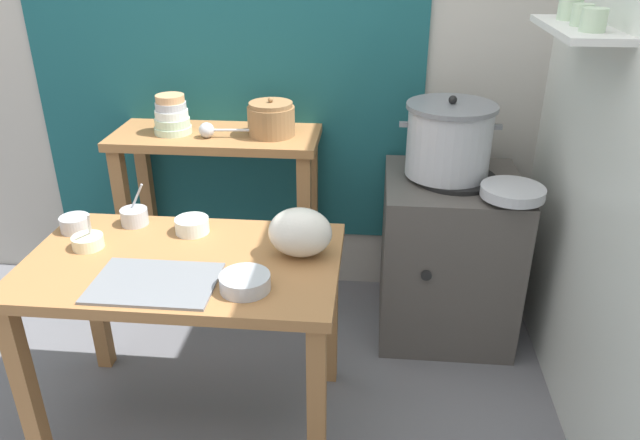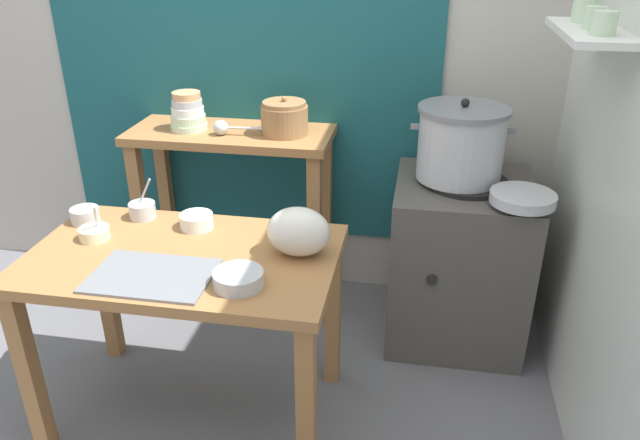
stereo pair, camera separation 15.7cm
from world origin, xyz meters
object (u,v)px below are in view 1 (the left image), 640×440
Objects in this scene: prep_bowl_0 at (75,223)px; prep_bowl_1 at (88,241)px; back_shelf_table at (219,177)px; bowl_stack_enamel at (172,116)px; steamer_pot at (449,139)px; serving_tray at (155,283)px; plastic_bag at (300,232)px; stove_block at (447,255)px; ladle at (209,130)px; prep_table at (185,286)px; wide_pan at (513,192)px; clay_pot at (271,119)px; prep_bowl_2 at (245,282)px; prep_bowl_3 at (192,225)px; prep_bowl_4 at (134,216)px.

prep_bowl_1 is (0.11, -0.12, -0.01)m from prep_bowl_0.
bowl_stack_enamel is (-0.19, -0.01, 0.30)m from back_shelf_table.
steamer_pot is 2.89× the size of prep_bowl_1.
bowl_stack_enamel is 1.08m from serving_tray.
plastic_bag is at bearing -129.56° from steamer_pot.
serving_tray is 0.55m from prep_bowl_0.
stove_block is 5.22× the size of prep_bowl_1.
bowl_stack_enamel is at bearing -175.98° from back_shelf_table.
steamer_pot reaches higher than back_shelf_table.
ladle reaches higher than stove_block.
wide_pan is (1.22, 0.52, 0.19)m from prep_table.
ladle is at bearing 93.27° from serving_tray.
prep_table is 5.11× the size of clay_pot.
plastic_bag is (0.41, 0.07, 0.20)m from prep_table.
ladle reaches higher than prep_bowl_2.
ladle is 0.62m from prep_bowl_3.
serving_tray is at bearing -38.98° from prep_bowl_0.
prep_bowl_3 is at bearing 126.71° from prep_bowl_2.
wide_pan is 1.65m from prep_bowl_1.
prep_bowl_2 is at bearing -129.80° from stove_block.
plastic_bag reaches higher than prep_bowl_3.
prep_bowl_2 is (-0.75, -0.90, 0.36)m from stove_block.
serving_tray is at bearing -76.65° from bowl_stack_enamel.
ladle is at bearing 72.62° from prep_bowl_4.
prep_bowl_0 is at bearing -159.24° from prep_bowl_4.
prep_table is 8.66× the size of prep_bowl_3.
prep_bowl_4 is at bearing 168.85° from prep_bowl_3.
clay_pot is 0.84× the size of wide_pan.
steamer_pot is 1.94× the size of plastic_bag.
prep_bowl_2 is at bearing -19.74° from prep_bowl_1.
steamer_pot is at bearing -7.91° from clay_pot.
steamer_pot reaches higher than stove_block.
prep_table is 2.75× the size of serving_tray.
serving_tray is 2.44× the size of prep_bowl_2.
prep_bowl_1 reaches higher than serving_tray.
prep_bowl_1 is (-0.27, -0.74, -0.19)m from ladle.
ladle is (-0.27, -0.06, -0.04)m from clay_pot.
steamer_pot is 1.68× the size of wide_pan.
prep_bowl_4 is (-1.48, -0.27, -0.05)m from wide_pan.
clay_pot is 1.44× the size of prep_bowl_1.
ladle reaches higher than prep_table.
bowl_stack_enamel is at bearing 84.22° from prep_bowl_1.
serving_tray is at bearing -151.89° from plastic_bag.
steamer_pot reaches higher than prep_bowl_2.
prep_bowl_2 is at bearing -33.29° from prep_table.
bowl_stack_enamel reaches higher than prep_bowl_4.
wide_pan is at bearing 35.98° from prep_bowl_2.
back_shelf_table is 0.79m from prep_bowl_0.
back_shelf_table is 5.77× the size of prep_bowl_4.
prep_table is 0.34m from prep_bowl_2.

